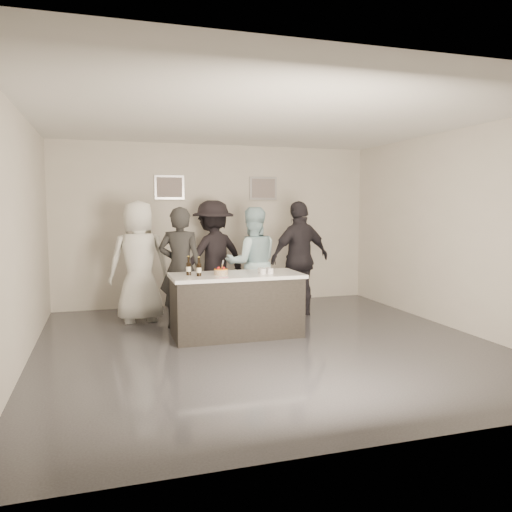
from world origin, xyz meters
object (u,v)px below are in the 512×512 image
bar_counter (237,305)px  beer_bottle_b (199,267)px  person_main_black (180,268)px  person_guest_right (300,258)px  person_main_blue (252,263)px  cake (221,272)px  beer_bottle_a (189,266)px  person_guest_left (139,262)px  person_guest_back (213,256)px

bar_counter → beer_bottle_b: (-0.55, -0.08, 0.58)m
bar_counter → person_main_black: person_main_black is taller
bar_counter → person_guest_right: bearing=36.6°
person_guest_right → person_main_blue: bearing=-11.1°
cake → beer_bottle_a: (-0.44, 0.09, 0.09)m
person_guest_right → person_guest_left: bearing=-20.0°
cake → person_guest_left: size_ratio=0.10×
beer_bottle_a → person_main_blue: person_main_blue is taller
bar_counter → beer_bottle_a: 0.89m
bar_counter → person_main_blue: bearing=61.8°
beer_bottle_b → person_guest_back: bearing=72.2°
person_main_black → person_guest_right: 2.10m
cake → beer_bottle_a: bearing=167.9°
cake → person_main_black: 0.87m
person_guest_right → person_guest_back: size_ratio=0.99×
bar_counter → person_guest_left: 1.90m
beer_bottle_b → bar_counter: bearing=8.3°
beer_bottle_a → person_main_blue: size_ratio=0.14×
person_guest_back → beer_bottle_a: bearing=46.6°
cake → person_main_black: (-0.46, 0.74, -0.01)m
person_main_black → person_main_blue: bearing=-145.0°
beer_bottle_b → person_main_black: (-0.14, 0.80, -0.10)m
cake → beer_bottle_b: size_ratio=0.75×
bar_counter → person_guest_left: size_ratio=0.95×
person_guest_back → person_guest_left: bearing=-0.9°
person_main_blue → bar_counter: bearing=67.0°
beer_bottle_a → person_guest_right: 2.27m
cake → person_main_blue: 1.27m
person_guest_left → beer_bottle_a: bearing=111.4°
beer_bottle_a → person_main_blue: (1.20, 0.92, -0.11)m
person_main_black → person_guest_left: (-0.57, 0.61, 0.05)m
person_guest_back → beer_bottle_b: bearing=51.5°
beer_bottle_b → cake: bearing=9.9°
person_guest_right → bar_counter: bearing=22.9°
person_guest_right → person_guest_back: person_guest_back is taller
beer_bottle_a → beer_bottle_b: bearing=-52.0°
beer_bottle_b → person_guest_back: 1.97m
person_main_black → person_guest_right: person_guest_right is taller
person_guest_left → person_guest_back: 1.39m
person_main_black → person_main_blue: 1.25m
person_main_blue → person_guest_left: 1.82m
person_main_black → person_guest_right: bearing=-149.1°
person_guest_right → cake: bearing=19.4°
person_main_black → person_guest_back: (0.74, 1.08, 0.05)m
beer_bottle_a → beer_bottle_b: (0.12, -0.15, 0.00)m
beer_bottle_a → beer_bottle_b: 0.19m
bar_counter → person_guest_left: bearing=133.6°
beer_bottle_b → person_main_black: size_ratio=0.14×
beer_bottle_b → person_guest_right: 2.24m
bar_counter → beer_bottle_a: bearing=174.0°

